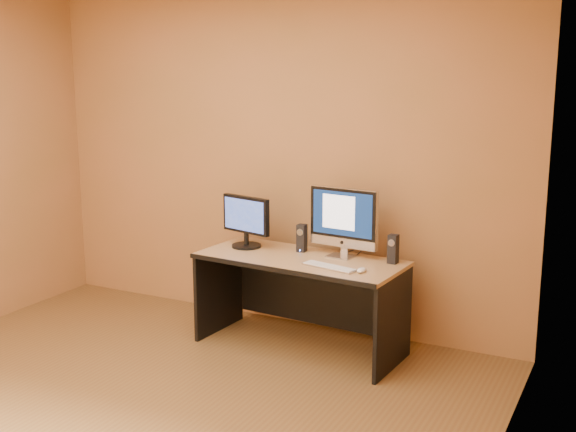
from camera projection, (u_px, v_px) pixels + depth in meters
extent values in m
plane|color=brown|center=(112.00, 426.00, 4.07)|extent=(4.00, 4.00, 0.00)
cube|color=#B5B5BA|center=(329.00, 267.00, 4.80)|extent=(0.40, 0.18, 0.02)
ellipsoid|color=white|center=(361.00, 270.00, 4.69)|extent=(0.06, 0.10, 0.03)
cylinder|color=black|center=(358.00, 254.00, 5.15)|extent=(0.03, 0.20, 0.01)
cylinder|color=black|center=(346.00, 252.00, 5.19)|extent=(0.06, 0.16, 0.01)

